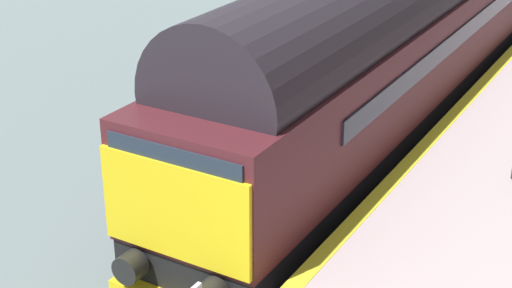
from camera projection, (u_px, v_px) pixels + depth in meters
The scene contains 4 objects.
ground_plane at pixel (259, 250), 14.22m from camera, with size 140.00×140.00×0.00m, color slate.
track_main at pixel (259, 247), 14.20m from camera, with size 2.50×60.00×0.15m.
station_platform at pixel (452, 285), 12.36m from camera, with size 4.00×44.00×1.01m.
diesel_locomotive at pixel (407, 26), 18.85m from camera, with size 2.74×19.80×4.68m.
Camera 1 is at (6.10, -10.49, 7.68)m, focal length 54.14 mm.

